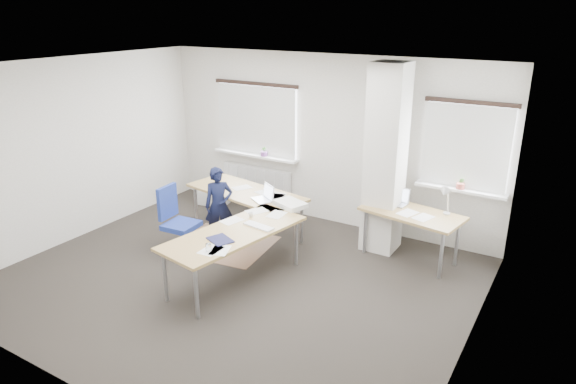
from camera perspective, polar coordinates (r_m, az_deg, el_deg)
The scene contains 8 objects.
ground at distance 7.08m, azimuth -5.82°, elevation -9.61°, with size 6.00×6.00×0.00m, color #282320.
room_shell at distance 6.66m, azimuth -2.74°, elevation 4.84°, with size 6.04×5.04×2.82m.
floor_mat at distance 8.07m, azimuth -7.12°, elevation -5.77°, with size 1.42×1.20×0.01m, color #956D51.
white_crate at distance 9.70m, azimuth -8.20°, elevation -0.38°, with size 0.52×0.36×0.31m, color white.
desk_main at distance 7.40m, azimuth -4.99°, elevation -2.29°, with size 2.40×2.98×0.96m.
desk_side at distance 7.51m, azimuth 13.68°, elevation -2.50°, with size 1.50×0.93×1.22m.
task_chair at distance 7.79m, azimuth -11.91°, elevation -4.73°, with size 0.56×0.56×1.03m.
person at distance 7.97m, azimuth -7.68°, elevation -1.46°, with size 0.44×0.29×1.20m, color black.
Camera 1 is at (3.77, -4.90, 3.45)m, focal length 32.00 mm.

